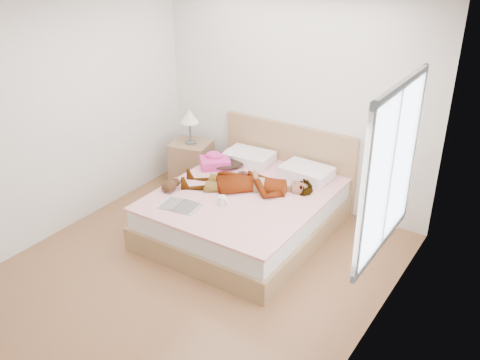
% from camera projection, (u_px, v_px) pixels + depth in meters
% --- Properties ---
extents(ground, '(4.00, 4.00, 0.00)m').
position_uv_depth(ground, '(195.00, 272.00, 5.49)').
color(ground, '#55311A').
rests_on(ground, ground).
extents(woman, '(1.59, 1.14, 0.21)m').
position_uv_depth(woman, '(248.00, 180.00, 6.01)').
color(woman, silver).
rests_on(woman, bed).
extents(hair, '(0.54, 0.64, 0.09)m').
position_uv_depth(hair, '(229.00, 160.00, 6.66)').
color(hair, black).
rests_on(hair, bed).
extents(phone, '(0.07, 0.09, 0.05)m').
position_uv_depth(phone, '(231.00, 154.00, 6.53)').
color(phone, silver).
rests_on(phone, bed).
extents(room_shell, '(4.00, 4.00, 4.00)m').
position_uv_depth(room_shell, '(391.00, 170.00, 4.18)').
color(room_shell, white).
rests_on(room_shell, ground).
extents(bed, '(1.80, 2.08, 1.00)m').
position_uv_depth(bed, '(249.00, 207.00, 6.14)').
color(bed, olive).
rests_on(bed, ground).
extents(towel, '(0.45, 0.45, 0.19)m').
position_uv_depth(towel, '(215.00, 161.00, 6.55)').
color(towel, '#D13887').
rests_on(towel, bed).
extents(magazine, '(0.45, 0.33, 0.02)m').
position_uv_depth(magazine, '(179.00, 206.00, 5.67)').
color(magazine, white).
rests_on(magazine, bed).
extents(coffee_mug, '(0.14, 0.11, 0.10)m').
position_uv_depth(coffee_mug, '(222.00, 201.00, 5.69)').
color(coffee_mug, silver).
rests_on(coffee_mug, bed).
extents(plush_toy, '(0.18, 0.25, 0.13)m').
position_uv_depth(plush_toy, '(170.00, 185.00, 5.97)').
color(plush_toy, black).
rests_on(plush_toy, bed).
extents(nightstand, '(0.58, 0.54, 1.06)m').
position_uv_depth(nightstand, '(191.00, 160.00, 7.14)').
color(nightstand, brown).
rests_on(nightstand, ground).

